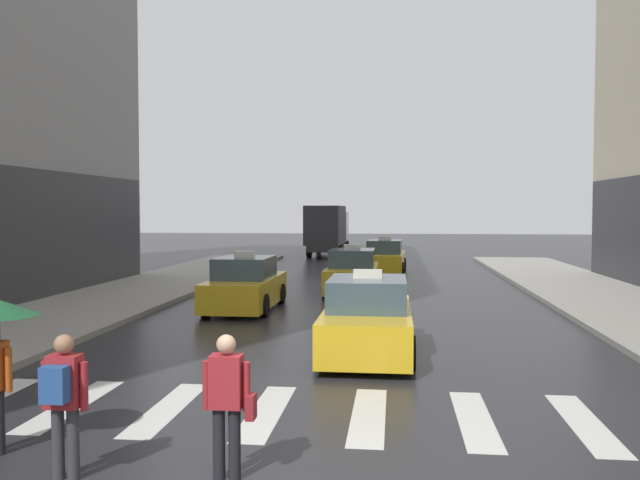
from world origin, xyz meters
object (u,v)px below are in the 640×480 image
at_px(box_truck, 327,228).
at_px(pedestrian_with_handbag, 228,398).
at_px(taxi_second, 245,286).
at_px(pedestrian_with_backpack, 63,395).
at_px(taxi_fourth, 385,258).
at_px(taxi_lead, 368,320).
at_px(taxi_third, 352,273).

bearing_deg(box_truck, pedestrian_with_handbag, -85.89).
bearing_deg(taxi_second, box_truck, 89.81).
xyz_separation_m(taxi_second, pedestrian_with_handbag, (2.70, -12.56, 0.21)).
bearing_deg(box_truck, pedestrian_with_backpack, -88.77).
xyz_separation_m(taxi_second, taxi_fourth, (4.09, 12.16, 0.00)).
bearing_deg(taxi_lead, taxi_fourth, 89.71).
bearing_deg(taxi_second, taxi_fourth, 71.43).
xyz_separation_m(pedestrian_with_backpack, pedestrian_with_handbag, (1.83, 0.24, -0.04)).
height_order(taxi_lead, pedestrian_with_backpack, taxi_lead).
bearing_deg(pedestrian_with_handbag, box_truck, 94.11).
height_order(taxi_fourth, box_truck, box_truck).
relative_size(taxi_lead, taxi_third, 1.00).
bearing_deg(taxi_third, pedestrian_with_handbag, -91.07).
bearing_deg(box_truck, taxi_second, -90.19).
height_order(taxi_lead, taxi_third, same).
relative_size(taxi_second, box_truck, 0.60).
bearing_deg(taxi_third, taxi_second, -124.31).
relative_size(box_truck, pedestrian_with_handbag, 4.60).
relative_size(taxi_lead, pedestrian_with_handbag, 2.75).
distance_m(taxi_second, box_truck, 23.89).
bearing_deg(taxi_lead, taxi_third, 95.48).
bearing_deg(pedestrian_with_backpack, pedestrian_with_handbag, 7.41).
relative_size(pedestrian_with_backpack, pedestrian_with_handbag, 1.00).
bearing_deg(taxi_second, taxi_third, 55.69).
xyz_separation_m(taxi_lead, box_truck, (-3.92, 29.72, 1.13)).
height_order(box_truck, pedestrian_with_backpack, box_truck).
relative_size(taxi_lead, taxi_second, 1.00).
relative_size(taxi_fourth, pedestrian_with_handbag, 2.80).
distance_m(taxi_fourth, pedestrian_with_handbag, 24.77).
bearing_deg(taxi_second, pedestrian_with_backpack, -86.11).
relative_size(taxi_third, taxi_fourth, 0.98).
bearing_deg(pedestrian_with_handbag, taxi_second, 102.11).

